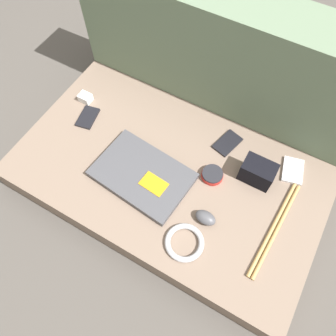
{
  "coord_description": "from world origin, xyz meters",
  "views": [
    {
      "loc": [
        0.28,
        -0.48,
        1.16
      ],
      "look_at": [
        0.0,
        0.0,
        0.14
      ],
      "focal_mm": 35.0,
      "sensor_mm": 36.0,
      "label": 1
    }
  ],
  "objects_px": {
    "computer_mouse": "(205,218)",
    "charger_brick": "(85,98)",
    "laptop": "(143,175)",
    "phone_silver": "(227,143)",
    "phone_small": "(293,170)",
    "camera_pouch": "(258,172)",
    "phone_black": "(88,117)",
    "speaker_puck": "(212,175)"
  },
  "relations": [
    {
      "from": "laptop",
      "to": "phone_black",
      "type": "distance_m",
      "value": 0.35
    },
    {
      "from": "phone_black",
      "to": "charger_brick",
      "type": "relative_size",
      "value": 2.28
    },
    {
      "from": "phone_small",
      "to": "charger_brick",
      "type": "bearing_deg",
      "value": 173.19
    },
    {
      "from": "computer_mouse",
      "to": "charger_brick",
      "type": "distance_m",
      "value": 0.69
    },
    {
      "from": "laptop",
      "to": "phone_small",
      "type": "height_order",
      "value": "laptop"
    },
    {
      "from": "computer_mouse",
      "to": "charger_brick",
      "type": "bearing_deg",
      "value": 164.2
    },
    {
      "from": "computer_mouse",
      "to": "speaker_puck",
      "type": "height_order",
      "value": "computer_mouse"
    },
    {
      "from": "phone_small",
      "to": "phone_silver",
      "type": "bearing_deg",
      "value": 168.22
    },
    {
      "from": "camera_pouch",
      "to": "computer_mouse",
      "type": "bearing_deg",
      "value": -110.07
    },
    {
      "from": "camera_pouch",
      "to": "charger_brick",
      "type": "xyz_separation_m",
      "value": [
        -0.74,
        -0.01,
        -0.03
      ]
    },
    {
      "from": "laptop",
      "to": "charger_brick",
      "type": "xyz_separation_m",
      "value": [
        -0.39,
        0.18,
        0.0
      ]
    },
    {
      "from": "speaker_puck",
      "to": "phone_silver",
      "type": "xyz_separation_m",
      "value": [
        -0.01,
        0.15,
        -0.01
      ]
    },
    {
      "from": "phone_silver",
      "to": "phone_small",
      "type": "distance_m",
      "value": 0.25
    },
    {
      "from": "charger_brick",
      "to": "phone_silver",
      "type": "bearing_deg",
      "value": 9.1
    },
    {
      "from": "laptop",
      "to": "phone_silver",
      "type": "relative_size",
      "value": 2.91
    },
    {
      "from": "computer_mouse",
      "to": "laptop",
      "type": "bearing_deg",
      "value": 175.22
    },
    {
      "from": "laptop",
      "to": "phone_black",
      "type": "relative_size",
      "value": 3.14
    },
    {
      "from": "laptop",
      "to": "charger_brick",
      "type": "height_order",
      "value": "charger_brick"
    },
    {
      "from": "laptop",
      "to": "phone_small",
      "type": "distance_m",
      "value": 0.54
    },
    {
      "from": "phone_small",
      "to": "speaker_puck",
      "type": "bearing_deg",
      "value": -159.96
    },
    {
      "from": "speaker_puck",
      "to": "phone_small",
      "type": "relative_size",
      "value": 0.66
    },
    {
      "from": "laptop",
      "to": "camera_pouch",
      "type": "distance_m",
      "value": 0.4
    },
    {
      "from": "computer_mouse",
      "to": "phone_silver",
      "type": "height_order",
      "value": "computer_mouse"
    },
    {
      "from": "speaker_puck",
      "to": "charger_brick",
      "type": "bearing_deg",
      "value": 174.36
    },
    {
      "from": "speaker_puck",
      "to": "laptop",
      "type": "bearing_deg",
      "value": -150.16
    },
    {
      "from": "phone_small",
      "to": "camera_pouch",
      "type": "xyz_separation_m",
      "value": [
        -0.11,
        -0.09,
        0.04
      ]
    },
    {
      "from": "phone_black",
      "to": "charger_brick",
      "type": "height_order",
      "value": "charger_brick"
    },
    {
      "from": "phone_small",
      "to": "charger_brick",
      "type": "height_order",
      "value": "charger_brick"
    },
    {
      "from": "phone_black",
      "to": "camera_pouch",
      "type": "distance_m",
      "value": 0.68
    },
    {
      "from": "laptop",
      "to": "camera_pouch",
      "type": "height_order",
      "value": "camera_pouch"
    },
    {
      "from": "speaker_puck",
      "to": "charger_brick",
      "type": "distance_m",
      "value": 0.61
    },
    {
      "from": "laptop",
      "to": "phone_black",
      "type": "bearing_deg",
      "value": 166.23
    },
    {
      "from": "phone_black",
      "to": "phone_silver",
      "type": "bearing_deg",
      "value": 5.8
    },
    {
      "from": "speaker_puck",
      "to": "camera_pouch",
      "type": "height_order",
      "value": "camera_pouch"
    },
    {
      "from": "computer_mouse",
      "to": "camera_pouch",
      "type": "xyz_separation_m",
      "value": [
        0.08,
        0.23,
        0.02
      ]
    },
    {
      "from": "speaker_puck",
      "to": "phone_black",
      "type": "distance_m",
      "value": 0.54
    },
    {
      "from": "phone_silver",
      "to": "speaker_puck",
      "type": "bearing_deg",
      "value": -71.42
    },
    {
      "from": "computer_mouse",
      "to": "camera_pouch",
      "type": "height_order",
      "value": "camera_pouch"
    },
    {
      "from": "phone_black",
      "to": "phone_small",
      "type": "height_order",
      "value": "same"
    },
    {
      "from": "computer_mouse",
      "to": "camera_pouch",
      "type": "bearing_deg",
      "value": 72.55
    },
    {
      "from": "computer_mouse",
      "to": "camera_pouch",
      "type": "relative_size",
      "value": 0.64
    },
    {
      "from": "phone_small",
      "to": "camera_pouch",
      "type": "bearing_deg",
      "value": -153.72
    }
  ]
}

